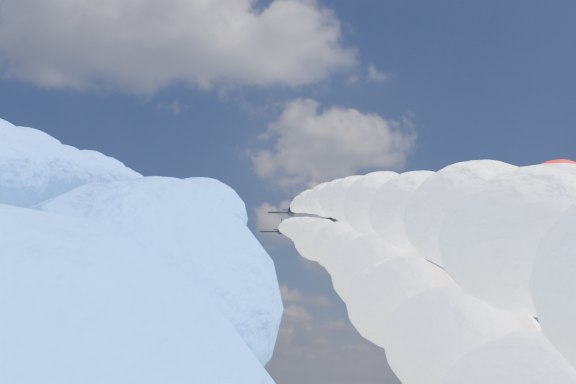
{
  "coord_description": "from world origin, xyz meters",
  "views": [
    {
      "loc": [
        -9.41,
        -121.1,
        69.38
      ],
      "look_at": [
        0.0,
        4.0,
        104.66
      ],
      "focal_mm": 45.35,
      "sensor_mm": 36.0,
      "label": 1
    }
  ],
  "objects": [
    {
      "name": "jet_0",
      "position": [
        -32.08,
        -7.41,
        102.66
      ],
      "size": [
        9.13,
        12.32,
        4.58
      ],
      "primitive_type": null,
      "rotation": [
        0.17,
        0.0,
        -0.03
      ],
      "color": "black"
    },
    {
      "name": "jet_1",
      "position": [
        -22.59,
        3.33,
        102.66
      ],
      "size": [
        9.17,
        12.35,
        4.58
      ],
      "primitive_type": null,
      "rotation": [
        0.17,
        0.0,
        0.03
      ],
      "color": "black"
    },
    {
      "name": "trail_1",
      "position": [
        -22.59,
        -62.56,
        85.04
      ],
      "size": [
        6.84,
        128.75,
        40.36
      ],
      "primitive_type": null,
      "color": "#3075FF"
    },
    {
      "name": "jet_2",
      "position": [
        -11.79,
        13.16,
        102.66
      ],
      "size": [
        9.53,
        12.6,
        4.58
      ],
      "primitive_type": null,
      "rotation": [
        0.17,
        0.0,
        -0.06
      ],
      "color": "black"
    },
    {
      "name": "trail_2",
      "position": [
        -11.79,
        -52.73,
        85.04
      ],
      "size": [
        6.84,
        128.75,
        40.36
      ],
      "primitive_type": null,
      "color": "#2E71FC"
    },
    {
      "name": "jet_3",
      "position": [
        1.11,
        10.34,
        102.66
      ],
      "size": [
        9.49,
        12.58,
        4.58
      ],
      "primitive_type": null,
      "rotation": [
        0.17,
        0.0,
        -0.06
      ],
      "color": "black"
    },
    {
      "name": "trail_3",
      "position": [
        1.11,
        -55.55,
        85.04
      ],
      "size": [
        6.84,
        128.75,
        40.36
      ],
      "primitive_type": null,
      "color": "white"
    },
    {
      "name": "jet_4",
      "position": [
        0.22,
        26.79,
        102.66
      ],
      "size": [
        9.19,
        12.36,
        4.58
      ],
      "primitive_type": null,
      "rotation": [
        0.17,
        0.0,
        -0.03
      ],
      "color": "black"
    },
    {
      "name": "trail_4",
      "position": [
        0.22,
        -39.1,
        85.04
      ],
      "size": [
        6.84,
        128.75,
        40.36
      ],
      "primitive_type": null,
      "color": "white"
    },
    {
      "name": "jet_5",
      "position": [
        9.82,
        14.53,
        102.66
      ],
      "size": [
        8.97,
        12.21,
        4.58
      ],
      "primitive_type": null,
      "rotation": [
        0.17,
        0.0,
        -0.01
      ],
      "color": "black"
    },
    {
      "name": "trail_5",
      "position": [
        9.82,
        -51.36,
        85.04
      ],
      "size": [
        6.84,
        128.75,
        40.36
      ],
      "primitive_type": null,
      "color": "red"
    },
    {
      "name": "jet_6",
      "position": [
        20.32,
        3.33,
        102.66
      ],
      "size": [
        9.51,
        12.59,
        4.58
      ],
      "primitive_type": null,
      "rotation": [
        0.17,
        0.0,
        0.06
      ],
      "color": "black"
    },
    {
      "name": "jet_7",
      "position": [
        31.76,
        -5.06,
        102.66
      ],
      "size": [
        9.58,
        12.64,
        4.58
      ],
      "primitive_type": null,
      "rotation": [
        0.17,
        0.0,
        -0.07
      ],
      "color": "black"
    }
  ]
}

